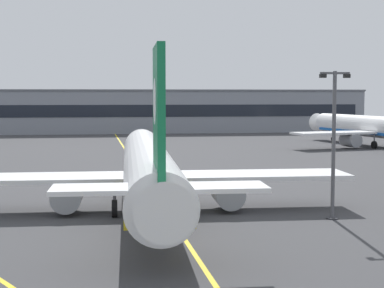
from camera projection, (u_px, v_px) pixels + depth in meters
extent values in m
plane|color=#3D3D3F|center=(174.00, 243.00, 37.43)|extent=(400.00, 400.00, 0.00)
cube|color=yellow|center=(144.00, 177.00, 67.04)|extent=(5.27, 179.94, 0.01)
cylinder|color=white|center=(148.00, 167.00, 47.39)|extent=(4.96, 36.10, 3.80)
cone|color=white|center=(142.00, 146.00, 66.52)|extent=(3.69, 2.72, 3.61)
cone|color=white|center=(163.00, 208.00, 28.14)|extent=(2.94, 2.89, 2.85)
cube|color=gold|center=(148.00, 180.00, 47.48)|extent=(4.79, 33.22, 0.44)
cube|color=black|center=(142.00, 141.00, 64.58)|extent=(2.88, 1.19, 0.60)
cube|color=white|center=(148.00, 177.00, 48.06)|extent=(32.14, 5.83, 0.36)
cylinder|color=gray|center=(67.00, 195.00, 46.50)|extent=(2.41, 3.67, 2.30)
cylinder|color=black|center=(70.00, 192.00, 48.33)|extent=(1.96, 0.24, 1.95)
cylinder|color=gray|center=(228.00, 193.00, 47.83)|extent=(2.41, 3.67, 2.30)
cylinder|color=black|center=(224.00, 189.00, 49.66)|extent=(1.96, 0.24, 1.95)
cube|color=#147042|center=(159.00, 115.00, 31.37)|extent=(0.55, 4.81, 7.20)
cylinder|color=white|center=(159.00, 101.00, 31.61)|extent=(0.52, 2.41, 2.40)
cube|color=white|center=(160.00, 188.00, 31.07)|extent=(11.08, 3.15, 0.24)
cylinder|color=#4C4C51|center=(143.00, 170.00, 61.93)|extent=(0.24, 0.24, 1.60)
cylinder|color=black|center=(143.00, 180.00, 62.01)|extent=(0.43, 0.91, 0.90)
cylinder|color=#4C4C51|center=(114.00, 194.00, 45.27)|extent=(0.24, 0.24, 1.60)
cylinder|color=black|center=(115.00, 208.00, 45.36)|extent=(0.44, 1.31, 1.30)
cylinder|color=#4C4C51|center=(184.00, 192.00, 45.83)|extent=(0.24, 0.24, 1.60)
cylinder|color=black|center=(184.00, 207.00, 45.92)|extent=(0.44, 1.31, 1.30)
cylinder|color=white|center=(380.00, 127.00, 104.91)|extent=(11.04, 36.00, 3.80)
cone|color=white|center=(320.00, 122.00, 123.00)|extent=(4.06, 3.28, 3.61)
cube|color=blue|center=(380.00, 133.00, 105.00)|extent=(10.38, 33.16, 0.44)
cube|color=black|center=(325.00, 119.00, 121.17)|extent=(3.01, 1.66, 0.60)
cube|color=white|center=(378.00, 132.00, 105.55)|extent=(32.29, 11.20, 0.36)
cylinder|color=gray|center=(350.00, 140.00, 102.62)|extent=(2.98, 3.99, 2.30)
cylinder|color=black|center=(344.00, 139.00, 104.35)|extent=(1.95, 0.57, 1.95)
cylinder|color=#4C4C51|center=(333.00, 134.00, 118.67)|extent=(0.24, 0.24, 1.60)
cylinder|color=black|center=(333.00, 139.00, 118.75)|extent=(0.57, 0.96, 0.90)
cylinder|color=#4C4C51|center=(374.00, 138.00, 102.30)|extent=(0.24, 0.24, 1.60)
cylinder|color=black|center=(374.00, 145.00, 102.40)|extent=(0.66, 1.35, 1.30)
cylinder|color=#515156|center=(334.00, 146.00, 44.34)|extent=(0.28, 0.28, 10.82)
cylinder|color=#333338|center=(332.00, 218.00, 44.77)|extent=(0.90, 0.90, 0.10)
cube|color=#515156|center=(335.00, 73.00, 43.91)|extent=(2.20, 0.16, 0.16)
cube|color=black|center=(323.00, 76.00, 43.80)|extent=(0.44, 0.36, 0.28)
cube|color=black|center=(347.00, 76.00, 44.05)|extent=(0.44, 0.36, 0.28)
cone|color=orange|center=(154.00, 180.00, 63.45)|extent=(0.36, 0.36, 0.55)
cylinder|color=white|center=(154.00, 179.00, 63.45)|extent=(0.23, 0.23, 0.07)
cube|color=orange|center=(154.00, 182.00, 63.47)|extent=(0.44, 0.44, 0.03)
cube|color=gray|center=(125.00, 112.00, 145.86)|extent=(115.63, 12.00, 9.89)
cube|color=black|center=(125.00, 111.00, 139.85)|extent=(111.00, 0.12, 2.80)
cube|color=#595C63|center=(124.00, 90.00, 145.44)|extent=(116.03, 12.40, 0.40)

